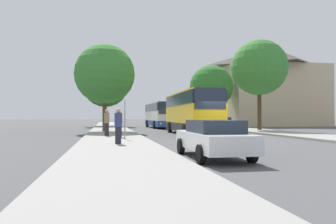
# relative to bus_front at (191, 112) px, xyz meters

# --- Properties ---
(ground_plane) EXTENTS (300.00, 300.00, 0.00)m
(ground_plane) POSITION_rel_bus_front_xyz_m (0.56, -6.39, -1.84)
(ground_plane) COLOR #4C4C4F
(ground_plane) RESTS_ON ground
(sidewalk_left) EXTENTS (4.00, 120.00, 0.15)m
(sidewalk_left) POSITION_rel_bus_front_xyz_m (-6.44, -6.39, -1.77)
(sidewalk_left) COLOR gray
(sidewalk_left) RESTS_ON ground_plane
(sidewalk_right) EXTENTS (4.00, 120.00, 0.15)m
(sidewalk_right) POSITION_rel_bus_front_xyz_m (7.56, -6.39, -1.77)
(sidewalk_right) COLOR gray
(sidewalk_right) RESTS_ON ground_plane
(building_right_background) EXTENTS (15.05, 11.06, 12.70)m
(building_right_background) POSITION_rel_bus_front_xyz_m (18.84, 22.05, 4.51)
(building_right_background) COLOR #C6B28E
(building_right_background) RESTS_ON ground_plane
(bus_front) EXTENTS (2.90, 11.35, 3.46)m
(bus_front) POSITION_rel_bus_front_xyz_m (0.00, 0.00, 0.00)
(bus_front) COLOR #2D2D2D
(bus_front) RESTS_ON ground_plane
(bus_middle) EXTENTS (2.92, 10.79, 3.24)m
(bus_middle) POSITION_rel_bus_front_xyz_m (0.01, 15.78, -0.11)
(bus_middle) COLOR #2D519E
(bus_middle) RESTS_ON ground_plane
(parked_car_left_curb) EXTENTS (1.95, 4.67, 1.37)m
(parked_car_left_curb) POSITION_rel_bus_front_xyz_m (-3.19, -15.15, -1.12)
(parked_car_left_curb) COLOR silver
(parked_car_left_curb) RESTS_ON ground_plane
(parked_car_right_near) EXTENTS (2.12, 4.22, 1.42)m
(parked_car_right_near) POSITION_rel_bus_front_xyz_m (4.61, 5.53, -1.09)
(parked_car_right_near) COLOR #B7B7BC
(parked_car_right_near) RESTS_ON ground_plane
(bus_stop_sign) EXTENTS (0.08, 0.45, 2.33)m
(bus_stop_sign) POSITION_rel_bus_front_xyz_m (-5.87, -6.87, -0.24)
(bus_stop_sign) COLOR gray
(bus_stop_sign) RESTS_ON sidewalk_left
(pedestrian_waiting_near) EXTENTS (0.36, 0.36, 1.79)m
(pedestrian_waiting_near) POSITION_rel_bus_front_xyz_m (-6.11, -5.02, -0.79)
(pedestrian_waiting_near) COLOR #23232D
(pedestrian_waiting_near) RESTS_ON sidewalk_left
(pedestrian_waiting_far) EXTENTS (0.36, 0.36, 1.75)m
(pedestrian_waiting_far) POSITION_rel_bus_front_xyz_m (-6.38, -10.20, -0.81)
(pedestrian_waiting_far) COLOR #23232D
(pedestrian_waiting_far) RESTS_ON sidewalk_left
(pedestrian_walking_back) EXTENTS (0.36, 0.36, 1.84)m
(pedestrian_walking_back) POSITION_rel_bus_front_xyz_m (-6.92, -3.35, -0.76)
(pedestrian_walking_back) COLOR #23232D
(pedestrian_walking_back) RESTS_ON sidewalk_left
(tree_left_near) EXTENTS (5.51, 5.51, 7.99)m
(tree_left_near) POSITION_rel_bus_front_xyz_m (-7.08, 4.04, 3.54)
(tree_left_near) COLOR #513D23
(tree_left_near) RESTS_ON sidewalk_left
(tree_left_far) EXTENTS (6.78, 6.78, 9.50)m
(tree_left_far) POSITION_rel_bus_front_xyz_m (-7.03, 22.35, 4.41)
(tree_left_far) COLOR brown
(tree_left_far) RESTS_ON sidewalk_left
(tree_right_near) EXTENTS (5.64, 5.64, 9.14)m
(tree_right_near) POSITION_rel_bus_front_xyz_m (8.29, 4.29, 4.61)
(tree_right_near) COLOR #47331E
(tree_right_near) RESTS_ON sidewalk_right
(tree_right_mid) EXTENTS (6.12, 6.12, 8.59)m
(tree_right_mid) POSITION_rel_bus_front_xyz_m (7.67, 17.72, 3.83)
(tree_right_mid) COLOR #513D23
(tree_right_mid) RESTS_ON sidewalk_right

